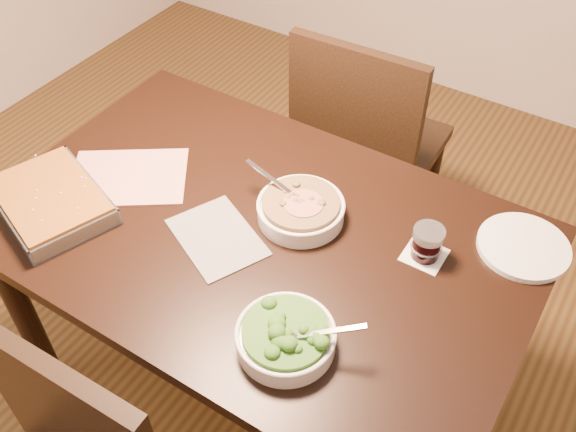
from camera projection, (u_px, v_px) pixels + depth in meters
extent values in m
plane|color=#432B13|center=(265.00, 381.00, 2.18)|extent=(4.00, 4.00, 0.00)
cube|color=black|center=(258.00, 235.00, 1.67)|extent=(1.40, 0.90, 0.04)
cube|color=black|center=(258.00, 253.00, 1.72)|extent=(1.26, 0.76, 0.08)
cylinder|color=black|center=(24.00, 315.00, 1.94)|extent=(0.07, 0.07, 0.71)
cylinder|color=black|center=(179.00, 178.00, 2.39)|extent=(0.07, 0.07, 0.71)
cylinder|color=black|center=(502.00, 325.00, 1.92)|extent=(0.07, 0.07, 0.71)
cube|color=#AC3931|center=(129.00, 177.00, 1.79)|extent=(0.39, 0.37, 0.01)
cube|color=#27282F|center=(217.00, 237.00, 1.63)|extent=(0.30, 0.27, 0.00)
cube|color=white|center=(424.00, 255.00, 1.59)|extent=(0.10, 0.10, 0.00)
cylinder|color=silver|center=(301.00, 212.00, 1.67)|extent=(0.23, 0.23, 0.04)
torus|color=silver|center=(301.00, 204.00, 1.65)|extent=(0.23, 0.23, 0.01)
cylinder|color=#34230E|center=(301.00, 203.00, 1.65)|extent=(0.20, 0.20, 0.02)
cube|color=silver|center=(279.00, 189.00, 1.67)|extent=(0.14, 0.02, 0.05)
cylinder|color=maroon|center=(303.00, 203.00, 1.63)|extent=(0.10, 0.10, 0.00)
cylinder|color=silver|center=(286.00, 339.00, 1.39)|extent=(0.22, 0.22, 0.04)
torus|color=silver|center=(286.00, 333.00, 1.37)|extent=(0.22, 0.22, 0.01)
cylinder|color=#1B4C11|center=(286.00, 332.00, 1.37)|extent=(0.19, 0.19, 0.02)
cube|color=silver|center=(318.00, 329.00, 1.36)|extent=(0.13, 0.08, 0.05)
cube|color=silver|center=(53.00, 208.00, 1.70)|extent=(0.39, 0.34, 0.01)
cube|color=#56280C|center=(50.00, 200.00, 1.68)|extent=(0.37, 0.32, 0.05)
cube|color=silver|center=(92.00, 183.00, 1.74)|extent=(0.31, 0.12, 0.04)
cube|color=silver|center=(7.00, 221.00, 1.63)|extent=(0.31, 0.12, 0.04)
cube|color=silver|center=(77.00, 237.00, 1.59)|extent=(0.09, 0.23, 0.04)
cube|color=silver|center=(27.00, 169.00, 1.77)|extent=(0.09, 0.23, 0.04)
cylinder|color=black|center=(426.00, 246.00, 1.56)|extent=(0.07, 0.07, 0.06)
cylinder|color=silver|center=(429.00, 234.00, 1.53)|extent=(0.08, 0.08, 0.02)
cylinder|color=white|center=(523.00, 247.00, 1.60)|extent=(0.23, 0.23, 0.02)
cube|color=black|center=(76.00, 427.00, 1.32)|extent=(0.44, 0.05, 0.47)
cube|color=black|center=(373.00, 145.00, 2.35)|extent=(0.47, 0.47, 0.04)
cylinder|color=black|center=(432.00, 181.00, 2.57)|extent=(0.04, 0.04, 0.44)
cylinder|color=black|center=(393.00, 244.00, 2.33)|extent=(0.04, 0.04, 0.44)
cylinder|color=black|center=(345.00, 150.00, 2.71)|extent=(0.04, 0.04, 0.44)
cylinder|color=black|center=(299.00, 206.00, 2.47)|extent=(0.04, 0.04, 0.44)
cube|color=black|center=(353.00, 116.00, 2.04)|extent=(0.45, 0.05, 0.49)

